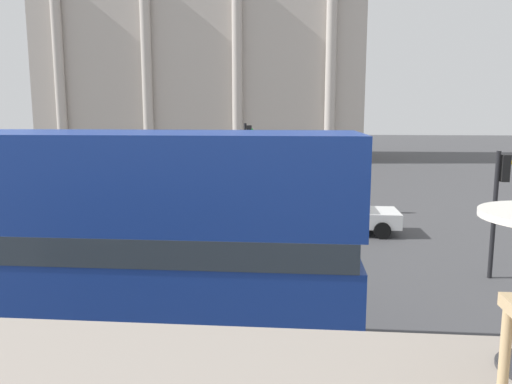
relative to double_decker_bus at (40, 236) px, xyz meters
The scene contains 8 objects.
double_decker_bus is the anchor object (origin of this frame).
plaza_building_left 43.03m from the double_decker_bus, 96.86° to the left, with size 30.92×12.23×19.68m.
traffic_light_near 11.06m from the double_decker_bus, 28.32° to the left, with size 0.42×0.24×3.42m.
traffic_light_mid 14.12m from the double_decker_bus, 81.16° to the left, with size 0.42×0.24×3.95m.
car_maroon 13.67m from the double_decker_bus, 92.26° to the left, with size 4.20×1.93×1.35m.
car_white 11.88m from the double_decker_bus, 59.40° to the left, with size 4.20×1.93×1.35m.
pedestrian_red 15.80m from the double_decker_bus, 61.88° to the left, with size 0.32×0.32×1.83m.
pedestrian_white 14.02m from the double_decker_bus, 71.10° to the left, with size 0.32×0.32×1.63m.
Camera 1 is at (0.27, -2.55, 4.39)m, focal length 35.00 mm.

